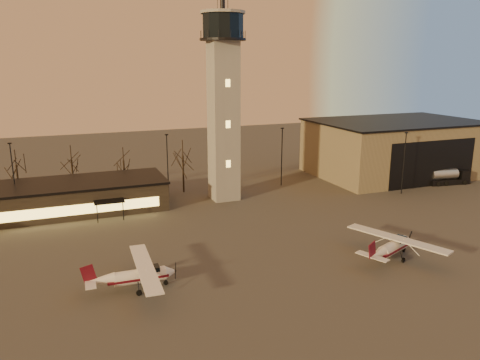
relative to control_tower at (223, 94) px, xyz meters
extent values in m
plane|color=#3C3A38|center=(0.00, -30.00, -16.33)|extent=(220.00, 220.00, 0.00)
cube|color=gray|center=(0.00, 0.00, -4.33)|extent=(4.00, 4.00, 24.00)
cylinder|color=black|center=(0.00, 0.00, 7.82)|extent=(6.80, 6.80, 0.30)
cylinder|color=black|center=(0.00, 0.00, 9.67)|extent=(6.00, 6.00, 3.40)
cylinder|color=gray|center=(0.00, 0.00, 11.57)|extent=(6.60, 6.60, 0.40)
cylinder|color=black|center=(0.00, 0.00, 12.97)|extent=(0.70, 0.70, 2.40)
cube|color=#8B7D5B|center=(36.00, 4.00, -11.33)|extent=(30.00, 20.00, 10.00)
cube|color=black|center=(36.00, 4.00, -6.18)|extent=(30.60, 20.60, 0.30)
cube|color=black|center=(36.00, -6.02, -12.33)|extent=(18.00, 0.10, 8.00)
cube|color=black|center=(-22.00, 2.00, -14.33)|extent=(25.00, 10.00, 4.00)
cube|color=black|center=(-22.00, 2.00, -12.18)|extent=(25.40, 10.40, 0.30)
cube|color=#FFCE59|center=(-22.00, -3.02, -14.73)|extent=(22.00, 0.08, 1.40)
cube|color=black|center=(-18.00, -4.00, -13.73)|extent=(4.00, 2.00, 0.20)
cylinder|color=black|center=(-30.00, 4.00, -11.33)|extent=(0.16, 0.16, 10.00)
cube|color=black|center=(-30.00, 4.00, -6.28)|extent=(0.50, 0.25, 0.18)
cylinder|color=black|center=(-8.00, 4.00, -11.33)|extent=(0.16, 0.16, 10.00)
cube|color=black|center=(-8.00, 4.00, -6.28)|extent=(0.50, 0.25, 0.18)
cylinder|color=black|center=(12.00, 4.00, -11.33)|extent=(0.16, 0.16, 10.00)
cube|color=black|center=(12.00, 4.00, -6.28)|extent=(0.50, 0.25, 0.18)
cylinder|color=black|center=(28.00, -8.00, -11.33)|extent=(0.16, 0.16, 10.00)
cube|color=black|center=(28.00, -8.00, -6.28)|extent=(0.50, 0.25, 0.18)
cylinder|color=black|center=(-30.00, 10.00, -13.46)|extent=(0.28, 0.28, 5.74)
cylinder|color=black|center=(-14.00, 10.00, -13.70)|extent=(0.28, 0.28, 5.25)
cylinder|color=black|center=(-5.00, 6.00, -13.25)|extent=(0.28, 0.28, 6.16)
cylinder|color=black|center=(4.00, 8.00, -13.84)|extent=(0.28, 0.28, 4.97)
cylinder|color=black|center=(-22.00, 12.00, -13.53)|extent=(0.28, 0.28, 5.60)
cylinder|color=silver|center=(9.54, -28.75, -14.99)|extent=(5.06, 3.18, 1.39)
cone|color=silver|center=(12.19, -27.64, -14.99)|extent=(1.40, 1.59, 1.32)
cone|color=silver|center=(6.19, -30.16, -14.83)|extent=(2.82, 2.08, 1.17)
cube|color=black|center=(10.52, -28.34, -14.51)|extent=(1.91, 1.65, 0.75)
cube|color=#5B0D1D|center=(9.34, -28.84, -15.04)|extent=(5.87, 3.56, 0.23)
cube|color=silver|center=(10.03, -28.55, -14.16)|extent=(6.03, 11.44, 0.15)
cube|color=silver|center=(5.31, -30.54, -14.72)|extent=(2.25, 3.62, 0.09)
cube|color=#5B0D1D|center=(5.21, -30.58, -13.98)|extent=(1.40, 0.65, 1.81)
cylinder|color=white|center=(-17.60, -25.83, -15.02)|extent=(4.85, 1.52, 1.36)
cone|color=white|center=(-14.78, -25.92, -15.02)|extent=(0.98, 1.33, 1.30)
cone|color=white|center=(-21.15, -25.71, -14.86)|extent=(2.54, 1.23, 1.15)
cube|color=black|center=(-16.56, -25.86, -14.55)|extent=(1.60, 1.15, 0.73)
cube|color=#510B18|center=(-17.81, -25.82, -15.07)|extent=(5.69, 1.59, 0.23)
cube|color=white|center=(-17.08, -25.84, -14.20)|extent=(1.95, 11.54, 0.15)
cube|color=white|center=(-22.09, -25.68, -14.76)|extent=(1.05, 3.48, 0.08)
cube|color=#510B18|center=(-22.20, -25.67, -14.03)|extent=(1.45, 0.13, 1.77)
cube|color=black|center=(39.88, -6.00, -15.84)|extent=(7.70, 3.17, 0.97)
cube|color=black|center=(42.67, -6.41, -14.65)|extent=(2.03, 2.26, 1.58)
cube|color=black|center=(43.27, -6.49, -14.39)|extent=(0.33, 1.67, 0.88)
cylinder|color=#BCBDC2|center=(38.84, -5.85, -14.48)|extent=(5.14, 2.54, 1.85)
camera|label=1|loc=(-23.61, -67.08, 4.62)|focal=35.00mm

